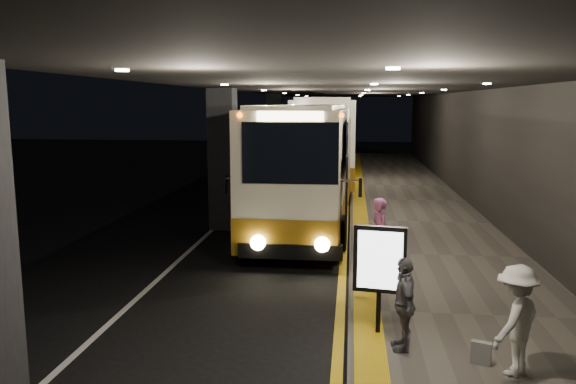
# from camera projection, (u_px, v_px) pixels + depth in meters

# --- Properties ---
(ground) EXTENTS (90.00, 90.00, 0.00)m
(ground) POSITION_uv_depth(u_px,v_px,m) (247.00, 265.00, 13.86)
(ground) COLOR black
(lane_line_white) EXTENTS (0.12, 50.00, 0.01)m
(lane_line_white) POSITION_uv_depth(u_px,v_px,m) (222.00, 221.00, 18.97)
(lane_line_white) COLOR silver
(lane_line_white) RESTS_ON ground
(kerb_stripe_yellow) EXTENTS (0.18, 50.00, 0.01)m
(kerb_stripe_yellow) POSITION_uv_depth(u_px,v_px,m) (345.00, 224.00, 18.51)
(kerb_stripe_yellow) COLOR gold
(kerb_stripe_yellow) RESTS_ON ground
(sidewalk) EXTENTS (4.50, 50.00, 0.15)m
(sidewalk) POSITION_uv_depth(u_px,v_px,m) (419.00, 224.00, 18.23)
(sidewalk) COLOR #514C44
(sidewalk) RESTS_ON ground
(tactile_strip) EXTENTS (0.50, 50.00, 0.01)m
(tactile_strip) POSITION_uv_depth(u_px,v_px,m) (361.00, 220.00, 18.43)
(tactile_strip) COLOR gold
(tactile_strip) RESTS_ON sidewalk
(terminal_wall) EXTENTS (0.10, 50.00, 6.00)m
(terminal_wall) POSITION_uv_depth(u_px,v_px,m) (496.00, 134.00, 17.52)
(terminal_wall) COLOR black
(terminal_wall) RESTS_ON ground
(support_columns) EXTENTS (0.80, 24.80, 4.40)m
(support_columns) POSITION_uv_depth(u_px,v_px,m) (223.00, 159.00, 17.61)
(support_columns) COLOR black
(support_columns) RESTS_ON ground
(canopy) EXTENTS (9.00, 50.00, 0.40)m
(canopy) POSITION_uv_depth(u_px,v_px,m) (352.00, 82.00, 17.77)
(canopy) COLOR black
(canopy) RESTS_ON support_columns
(coach_main) EXTENTS (2.80, 12.20, 3.78)m
(coach_main) POSITION_uv_depth(u_px,v_px,m) (310.00, 168.00, 18.64)
(coach_main) COLOR beige
(coach_main) RESTS_ON ground
(coach_second) EXTENTS (3.19, 13.01, 4.06)m
(coach_second) POSITION_uv_depth(u_px,v_px,m) (323.00, 143.00, 28.63)
(coach_second) COLOR beige
(coach_second) RESTS_ON ground
(passenger_boarding) EXTENTS (0.60, 0.72, 1.68)m
(passenger_boarding) POSITION_uv_depth(u_px,v_px,m) (380.00, 234.00, 12.85)
(passenger_boarding) COLOR #B7558E
(passenger_boarding) RESTS_ON sidewalk
(passenger_waiting_white) EXTENTS (1.03, 1.09, 1.59)m
(passenger_waiting_white) POSITION_uv_depth(u_px,v_px,m) (516.00, 320.00, 7.86)
(passenger_waiting_white) COLOR #B9B8B2
(passenger_waiting_white) RESTS_ON sidewalk
(passenger_waiting_grey) EXTENTS (0.51, 0.90, 1.48)m
(passenger_waiting_grey) POSITION_uv_depth(u_px,v_px,m) (404.00, 303.00, 8.68)
(passenger_waiting_grey) COLOR #56545A
(passenger_waiting_grey) RESTS_ON sidewalk
(bag_polka) EXTENTS (0.31, 0.21, 0.34)m
(bag_polka) POSITION_uv_depth(u_px,v_px,m) (481.00, 353.00, 8.25)
(bag_polka) COLOR black
(bag_polka) RESTS_ON sidewalk
(info_sign) EXTENTS (0.87, 0.24, 1.82)m
(info_sign) POSITION_uv_depth(u_px,v_px,m) (380.00, 262.00, 9.20)
(info_sign) COLOR black
(info_sign) RESTS_ON sidewalk
(stanchion_post) EXTENTS (0.05, 0.05, 1.14)m
(stanchion_post) POSITION_uv_depth(u_px,v_px,m) (373.00, 260.00, 11.65)
(stanchion_post) COLOR black
(stanchion_post) RESTS_ON sidewalk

